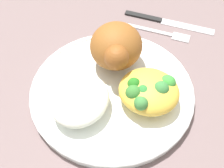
{
  "coord_description": "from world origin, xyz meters",
  "views": [
    {
      "loc": [
        0.28,
        0.1,
        0.4
      ],
      "look_at": [
        0.0,
        0.0,
        0.03
      ],
      "focal_mm": 46.47,
      "sensor_mm": 36.0,
      "label": 1
    }
  ],
  "objects_px": {
    "plate": "(112,91)",
    "knife": "(161,20)",
    "rice_pile": "(80,100)",
    "mac_cheese_with_broccoli": "(149,91)",
    "roasted_chicken": "(116,47)",
    "fork": "(159,32)"
  },
  "relations": [
    {
      "from": "rice_pile",
      "to": "knife",
      "type": "distance_m",
      "value": 0.28
    },
    {
      "from": "knife",
      "to": "roasted_chicken",
      "type": "bearing_deg",
      "value": -14.81
    },
    {
      "from": "plate",
      "to": "mac_cheese_with_broccoli",
      "type": "xyz_separation_m",
      "value": [
        0.0,
        0.06,
        0.03
      ]
    },
    {
      "from": "plate",
      "to": "roasted_chicken",
      "type": "distance_m",
      "value": 0.07
    },
    {
      "from": "rice_pile",
      "to": "mac_cheese_with_broccoli",
      "type": "xyz_separation_m",
      "value": [
        -0.05,
        0.09,
        0.0
      ]
    },
    {
      "from": "roasted_chicken",
      "to": "mac_cheese_with_broccoli",
      "type": "distance_m",
      "value": 0.1
    },
    {
      "from": "plate",
      "to": "rice_pile",
      "type": "relative_size",
      "value": 2.7
    },
    {
      "from": "fork",
      "to": "knife",
      "type": "bearing_deg",
      "value": -170.65
    },
    {
      "from": "fork",
      "to": "knife",
      "type": "distance_m",
      "value": 0.04
    },
    {
      "from": "rice_pile",
      "to": "plate",
      "type": "bearing_deg",
      "value": 147.53
    },
    {
      "from": "roasted_chicken",
      "to": "knife",
      "type": "relative_size",
      "value": 0.55
    },
    {
      "from": "fork",
      "to": "knife",
      "type": "relative_size",
      "value": 0.75
    },
    {
      "from": "rice_pile",
      "to": "knife",
      "type": "bearing_deg",
      "value": 167.05
    },
    {
      "from": "rice_pile",
      "to": "fork",
      "type": "xyz_separation_m",
      "value": [
        -0.23,
        0.07,
        -0.03
      ]
    },
    {
      "from": "plate",
      "to": "knife",
      "type": "xyz_separation_m",
      "value": [
        -0.22,
        0.03,
        -0.01
      ]
    },
    {
      "from": "rice_pile",
      "to": "mac_cheese_with_broccoli",
      "type": "relative_size",
      "value": 1.06
    },
    {
      "from": "rice_pile",
      "to": "knife",
      "type": "xyz_separation_m",
      "value": [
        -0.27,
        0.06,
        -0.03
      ]
    },
    {
      "from": "roasted_chicken",
      "to": "fork",
      "type": "xyz_separation_m",
      "value": [
        -0.12,
        0.05,
        -0.05
      ]
    },
    {
      "from": "plate",
      "to": "roasted_chicken",
      "type": "xyz_separation_m",
      "value": [
        -0.06,
        -0.01,
        0.05
      ]
    },
    {
      "from": "mac_cheese_with_broccoli",
      "to": "rice_pile",
      "type": "bearing_deg",
      "value": -62.62
    },
    {
      "from": "plate",
      "to": "rice_pile",
      "type": "distance_m",
      "value": 0.07
    },
    {
      "from": "plate",
      "to": "knife",
      "type": "bearing_deg",
      "value": 172.42
    }
  ]
}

